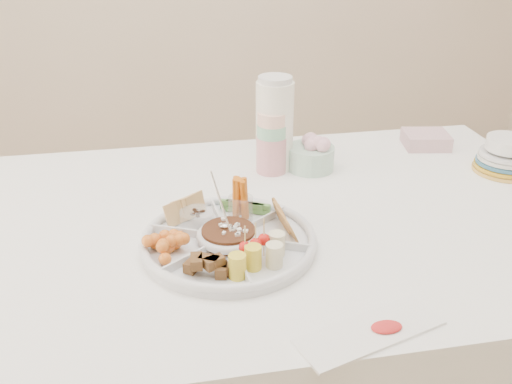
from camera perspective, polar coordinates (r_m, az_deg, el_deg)
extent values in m
cube|color=white|center=(1.61, 2.41, -14.20)|extent=(1.52, 1.02, 0.76)
cylinder|color=white|center=(1.25, -2.76, -4.66)|extent=(0.50, 0.50, 0.04)
cylinder|color=black|center=(1.25, -2.77, -4.36)|extent=(0.16, 0.16, 0.04)
cylinder|color=#A9C19E|center=(1.57, 1.61, 6.08)|extent=(0.11, 0.11, 0.24)
cylinder|color=white|center=(1.59, 1.87, 6.93)|extent=(0.13, 0.13, 0.27)
cylinder|color=#A8DAB9|center=(1.62, 5.50, 3.96)|extent=(0.15, 0.15, 0.10)
cube|color=#D6A8B1|center=(1.86, 16.62, 5.04)|extent=(0.15, 0.14, 0.04)
cylinder|color=gold|center=(1.74, 23.77, 3.55)|extent=(0.22, 0.22, 0.11)
cube|color=white|center=(1.05, 11.34, -13.54)|extent=(0.29, 0.17, 0.01)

